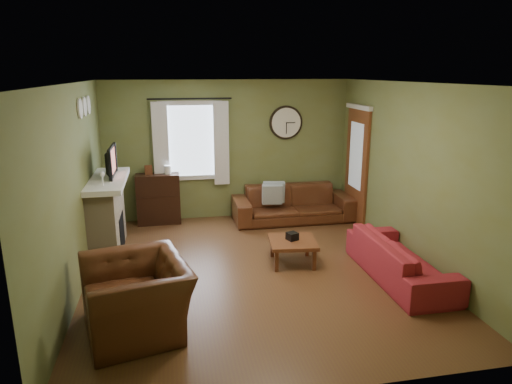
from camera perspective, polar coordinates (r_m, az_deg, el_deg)
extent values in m
cube|color=brown|center=(6.58, -0.19, -9.81)|extent=(4.60, 5.20, 0.00)
cube|color=white|center=(5.98, -0.22, 13.47)|extent=(4.60, 5.20, 0.00)
cube|color=olive|center=(6.16, -21.72, 0.21)|extent=(0.00, 5.20, 2.60)
cube|color=olive|center=(6.94, 18.80, 2.05)|extent=(0.00, 5.20, 2.60)
cube|color=olive|center=(8.66, -3.44, 5.24)|extent=(4.60, 0.00, 2.60)
cube|color=olive|center=(3.75, 7.34, -7.98)|extent=(4.60, 0.00, 2.60)
cube|color=tan|center=(7.42, -18.11, -3.10)|extent=(0.40, 1.40, 1.10)
cube|color=black|center=(7.48, -16.50, -4.87)|extent=(0.04, 0.60, 0.55)
cube|color=white|center=(7.26, -18.24, 1.34)|extent=(0.58, 1.60, 0.08)
imported|color=black|center=(7.36, -18.09, 3.24)|extent=(0.08, 0.60, 0.35)
cube|color=#994C3F|center=(7.34, -17.50, 3.70)|extent=(0.02, 0.62, 0.36)
cylinder|color=white|center=(6.79, -21.14, 9.70)|extent=(0.28, 0.28, 0.03)
cylinder|color=white|center=(7.13, -20.67, 9.95)|extent=(0.28, 0.28, 0.03)
cylinder|color=white|center=(7.48, -20.24, 10.17)|extent=(0.28, 0.28, 0.03)
cylinder|color=black|center=(8.37, -8.28, 11.47)|extent=(0.03, 0.03, 1.50)
cube|color=white|center=(8.45, -11.82, 5.74)|extent=(0.28, 0.04, 1.55)
cube|color=white|center=(8.50, -4.35, 6.07)|extent=(0.28, 0.04, 1.55)
cube|color=brown|center=(8.60, 12.47, 3.15)|extent=(0.05, 0.90, 2.10)
imported|color=brown|center=(8.74, -12.42, 2.74)|extent=(0.25, 0.28, 0.02)
imported|color=#4D2615|center=(8.63, 4.61, -1.46)|extent=(2.23, 0.87, 0.65)
cube|color=#95A2A7|center=(8.40, 2.03, -0.29)|extent=(0.38, 0.16, 0.37)
cube|color=#95A2A7|center=(8.55, 2.25, -0.02)|extent=(0.42, 0.19, 0.40)
imported|color=maroon|center=(6.55, 17.57, -7.94)|extent=(0.76, 1.95, 0.57)
imported|color=#4D2615|center=(5.21, -14.68, -12.53)|extent=(1.31, 1.42, 0.78)
cube|color=black|center=(6.71, 4.55, -5.63)|extent=(0.18, 0.18, 0.11)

